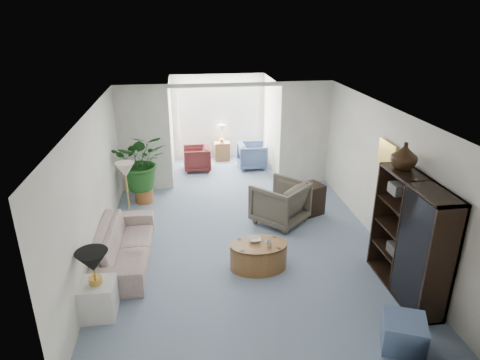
{
  "coord_description": "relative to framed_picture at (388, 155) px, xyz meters",
  "views": [
    {
      "loc": [
        -0.97,
        -6.54,
        3.99
      ],
      "look_at": [
        0.0,
        0.6,
        1.1
      ],
      "focal_mm": 31.56,
      "sensor_mm": 36.0,
      "label": 1
    }
  ],
  "objects": [
    {
      "name": "floor",
      "position": [
        -2.46,
        0.1,
        -1.7
      ],
      "size": [
        6.0,
        6.0,
        0.0
      ],
      "primitive_type": "plane",
      "color": "gray",
      "rests_on": "ground"
    },
    {
      "name": "sunroom_floor",
      "position": [
        -2.46,
        4.2,
        -1.7
      ],
      "size": [
        2.6,
        2.6,
        0.0
      ],
      "primitive_type": "plane",
      "color": "gray",
      "rests_on": "ground"
    },
    {
      "name": "back_pier_left",
      "position": [
        -4.36,
        3.1,
        -0.45
      ],
      "size": [
        1.2,
        0.12,
        2.5
      ],
      "primitive_type": "cube",
      "color": "white",
      "rests_on": "ground"
    },
    {
      "name": "back_pier_right",
      "position": [
        -0.56,
        3.1,
        -0.45
      ],
      "size": [
        1.2,
        0.12,
        2.5
      ],
      "primitive_type": "cube",
      "color": "white",
      "rests_on": "ground"
    },
    {
      "name": "back_header",
      "position": [
        -2.46,
        3.1,
        0.75
      ],
      "size": [
        2.6,
        0.12,
        0.1
      ],
      "primitive_type": "cube",
      "color": "white",
      "rests_on": "back_pier_left"
    },
    {
      "name": "window_pane",
      "position": [
        -2.46,
        5.28,
        -0.3
      ],
      "size": [
        2.2,
        0.02,
        1.5
      ],
      "primitive_type": "cube",
      "color": "white"
    },
    {
      "name": "window_blinds",
      "position": [
        -2.46,
        5.25,
        -0.3
      ],
      "size": [
        2.2,
        0.02,
        1.5
      ],
      "primitive_type": "cube",
      "color": "white"
    },
    {
      "name": "framed_picture",
      "position": [
        0.0,
        0.0,
        0.0
      ],
      "size": [
        0.04,
        0.5,
        0.4
      ],
      "primitive_type": "cube",
      "color": "#B4AB90"
    },
    {
      "name": "sofa",
      "position": [
        -4.54,
        -0.03,
        -1.38
      ],
      "size": [
        0.89,
        2.18,
        0.63
      ],
      "primitive_type": "imported",
      "rotation": [
        0.0,
        0.0,
        1.55
      ],
      "color": "beige",
      "rests_on": "ground"
    },
    {
      "name": "end_table",
      "position": [
        -4.74,
        -1.38,
        -1.44
      ],
      "size": [
        0.49,
        0.49,
        0.52
      ],
      "primitive_type": "cube",
      "rotation": [
        0.0,
        0.0,
        -0.02
      ],
      "color": "white",
      "rests_on": "ground"
    },
    {
      "name": "table_lamp",
      "position": [
        -4.74,
        -1.38,
        -0.83
      ],
      "size": [
        0.44,
        0.44,
        0.3
      ],
      "primitive_type": "cone",
      "color": "black",
      "rests_on": "end_table"
    },
    {
      "name": "floor_lamp",
      "position": [
        -4.56,
        1.12,
        -0.45
      ],
      "size": [
        0.36,
        0.36,
        0.28
      ],
      "primitive_type": "cone",
      "color": "beige",
      "rests_on": "ground"
    },
    {
      "name": "coffee_table",
      "position": [
        -2.32,
        -0.52,
        -1.47
      ],
      "size": [
        0.98,
        0.98,
        0.45
      ],
      "primitive_type": "cylinder",
      "rotation": [
        0.0,
        0.0,
        -0.03
      ],
      "color": "brown",
      "rests_on": "ground"
    },
    {
      "name": "coffee_bowl",
      "position": [
        -2.37,
        -0.42,
        -1.22
      ],
      "size": [
        0.22,
        0.22,
        0.05
      ],
      "primitive_type": "imported",
      "rotation": [
        0.0,
        0.0,
        -0.03
      ],
      "color": "silver",
      "rests_on": "coffee_table"
    },
    {
      "name": "coffee_cup",
      "position": [
        -2.17,
        -0.62,
        -1.2
      ],
      "size": [
        0.11,
        0.11,
        0.1
      ],
      "primitive_type": "imported",
      "rotation": [
        0.0,
        0.0,
        -0.03
      ],
      "color": "#B4AF9E",
      "rests_on": "coffee_table"
    },
    {
      "name": "wingback_chair",
      "position": [
        -1.61,
        1.04,
        -1.27
      ],
      "size": [
        1.32,
        1.32,
        0.86
      ],
      "primitive_type": "imported",
      "rotation": [
        0.0,
        0.0,
        3.89
      ],
      "color": "#5E584A",
      "rests_on": "ground"
    },
    {
      "name": "side_table_dark",
      "position": [
        -0.91,
        1.34,
        -1.38
      ],
      "size": [
        0.67,
        0.61,
        0.65
      ],
      "primitive_type": "cube",
      "rotation": [
        0.0,
        0.0,
        0.4
      ],
      "color": "black",
      "rests_on": "ground"
    },
    {
      "name": "entertainment_cabinet",
      "position": [
        -0.23,
        -1.42,
        -0.8
      ],
      "size": [
        0.43,
        1.63,
        1.81
      ],
      "primitive_type": "cube",
      "color": "black",
      "rests_on": "ground"
    },
    {
      "name": "cabinet_urn",
      "position": [
        -0.23,
        -0.92,
        0.31
      ],
      "size": [
        0.39,
        0.39,
        0.4
      ],
      "primitive_type": "imported",
      "color": "black",
      "rests_on": "entertainment_cabinet"
    },
    {
      "name": "ottoman",
      "position": [
        -0.81,
        -2.53,
        -1.49
      ],
      "size": [
        0.67,
        0.67,
        0.41
      ],
      "primitive_type": "cube",
      "rotation": [
        0.0,
        0.0,
        -0.4
      ],
      "color": "slate",
      "rests_on": "ground"
    },
    {
      "name": "plant_pot",
      "position": [
        -4.4,
        2.42,
        -1.54
      ],
      "size": [
        0.4,
        0.4,
        0.32
      ],
      "primitive_type": "cylinder",
      "color": "#A76230",
      "rests_on": "ground"
    },
    {
      "name": "house_plant",
      "position": [
        -4.4,
        2.42,
        -0.74
      ],
      "size": [
        1.16,
        1.01,
        1.29
      ],
      "primitive_type": "imported",
      "color": "#1F561D",
      "rests_on": "plant_pot"
    },
    {
      "name": "sunroom_chair_blue",
      "position": [
        -1.64,
        4.3,
        -1.36
      ],
      "size": [
        0.76,
        0.73,
        0.68
      ],
      "primitive_type": "imported",
      "rotation": [
        0.0,
        0.0,
        1.58
      ],
      "color": "slate",
      "rests_on": "ground"
    },
    {
      "name": "sunroom_chair_maroon",
      "position": [
        -3.14,
        4.3,
        -1.38
      ],
      "size": [
        0.71,
        0.69,
        0.65
      ],
      "primitive_type": "imported",
      "rotation": [
        0.0,
        0.0,
        -1.57
      ],
      "color": "#581F1E",
      "rests_on": "ground"
    },
    {
      "name": "sunroom_table",
      "position": [
        -2.39,
        5.05,
        -1.44
      ],
      "size": [
        0.43,
        0.33,
        0.52
      ],
      "primitive_type": "cube",
      "rotation": [
        0.0,
        0.0,
        0.0
      ],
      "color": "brown",
      "rests_on": "ground"
    },
    {
      "name": "shelf_clutter",
      "position": [
        -0.28,
        -1.56,
        -0.61
      ],
      "size": [
        0.3,
        1.14,
        1.06
      ],
      "color": "#28251F",
      "rests_on": "entertainment_cabinet"
    }
  ]
}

